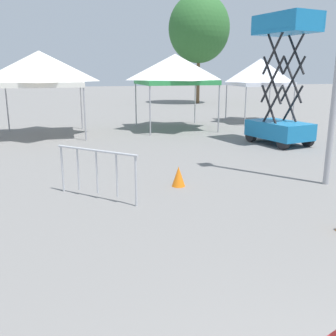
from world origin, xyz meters
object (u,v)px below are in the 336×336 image
object	(u,v)px
crowd_barrier_mid_lot	(96,164)
canopy_tent_far_right	(260,72)
canopy_tent_far_left	(175,69)
canopy_tent_left_of_center	(40,69)
scissor_lift	(281,108)
traffic_cone_lot_center	(179,176)
tree_behind_tents_left	(199,29)

from	to	relation	value
crowd_barrier_mid_lot	canopy_tent_far_right	bearing A→B (deg)	47.77
canopy_tent_far_left	crowd_barrier_mid_lot	bearing A→B (deg)	-115.98
canopy_tent_left_of_center	canopy_tent_far_left	xyz separation A→B (m)	(5.88, 0.42, -0.01)
canopy_tent_far_left	canopy_tent_far_right	world-z (taller)	canopy_tent_far_left
canopy_tent_far_right	crowd_barrier_mid_lot	distance (m)	14.36
scissor_lift	traffic_cone_lot_center	xyz separation A→B (m)	(-5.23, -4.16, -1.11)
canopy_tent_left_of_center	crowd_barrier_mid_lot	xyz separation A→B (m)	(1.32, -8.94, -2.00)
canopy_tent_far_left	traffic_cone_lot_center	world-z (taller)	canopy_tent_far_left
tree_behind_tents_left	scissor_lift	bearing A→B (deg)	-100.90
scissor_lift	tree_behind_tents_left	world-z (taller)	tree_behind_tents_left
tree_behind_tents_left	canopy_tent_far_right	bearing A→B (deg)	-95.27
canopy_tent_far_left	traffic_cone_lot_center	xyz separation A→B (m)	(-2.62, -8.98, -2.50)
canopy_tent_left_of_center	crowd_barrier_mid_lot	size ratio (longest dim) A/B	2.27
canopy_tent_left_of_center	crowd_barrier_mid_lot	distance (m)	9.26
canopy_tent_far_right	tree_behind_tents_left	xyz separation A→B (m)	(1.15, 12.47, 3.42)
canopy_tent_far_left	crowd_barrier_mid_lot	size ratio (longest dim) A/B	2.24
scissor_lift	crowd_barrier_mid_lot	distance (m)	8.50
canopy_tent_far_right	traffic_cone_lot_center	bearing A→B (deg)	-126.91
canopy_tent_far_left	traffic_cone_lot_center	bearing A→B (deg)	-106.30
canopy_tent_far_left	canopy_tent_left_of_center	bearing A→B (deg)	-175.95
scissor_lift	traffic_cone_lot_center	size ratio (longest dim) A/B	9.59
canopy_tent_far_left	tree_behind_tents_left	bearing A→B (deg)	65.72
canopy_tent_far_left	tree_behind_tents_left	xyz separation A→B (m)	(6.16, 13.66, 3.28)
tree_behind_tents_left	crowd_barrier_mid_lot	distance (m)	25.93
traffic_cone_lot_center	canopy_tent_left_of_center	bearing A→B (deg)	110.85
canopy_tent_far_right	crowd_barrier_mid_lot	bearing A→B (deg)	-132.23
scissor_lift	traffic_cone_lot_center	distance (m)	6.77
canopy_tent_far_right	tree_behind_tents_left	distance (m)	12.98
canopy_tent_far_left	traffic_cone_lot_center	distance (m)	9.68
canopy_tent_far_right	crowd_barrier_mid_lot	xyz separation A→B (m)	(-9.57, -10.54, -1.85)
canopy_tent_left_of_center	crowd_barrier_mid_lot	bearing A→B (deg)	-81.58
canopy_tent_far_right	canopy_tent_left_of_center	bearing A→B (deg)	-171.63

